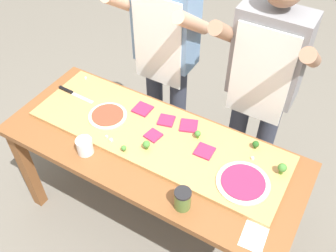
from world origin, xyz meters
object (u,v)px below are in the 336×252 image
object	(u,v)px
pizza_slice_center	(189,126)
sauce_jar	(183,199)
broccoli_floret_center_right	(124,148)
broccoli_floret_front_left	(256,144)
cheese_crumble_c	(111,140)
cheese_crumble_d	(107,137)
cheese_crumble_a	(86,78)
pizza_slice_near_right	(204,151)
pizza_slice_far_right	(166,120)
prep_table	(152,158)
flour_cup	(85,147)
broccoli_floret_front_mid	(282,168)
cook_right	(263,81)
chefs_knife	(71,92)
pizza_slice_far_left	(143,109)
recipe_note	(254,237)
pizza_whole_tomato_red	(108,116)
broccoli_floret_back_mid	(147,145)
broccoli_floret_back_right	(198,134)
pizza_whole_beet_magenta	(243,182)
cheese_crumble_b	(253,158)
pizza_slice_near_left	(153,135)
cook_left	(165,48)

from	to	relation	value
pizza_slice_center	sauce_jar	xyz separation A→B (m)	(0.22, -0.48, 0.03)
pizza_slice_center	broccoli_floret_center_right	xyz separation A→B (m)	(-0.22, -0.35, 0.02)
broccoli_floret_front_left	cheese_crumble_c	world-z (taller)	broccoli_floret_front_left
broccoli_floret_center_right	cheese_crumble_d	xyz separation A→B (m)	(-0.14, 0.03, -0.02)
broccoli_floret_center_right	sauce_jar	distance (m)	0.46
cheese_crumble_a	cheese_crumble_c	world-z (taller)	cheese_crumble_c
pizza_slice_near_right	pizza_slice_far_right	world-z (taller)	same
prep_table	flour_cup	world-z (taller)	flour_cup
broccoli_floret_front_mid	cheese_crumble_c	distance (m)	0.94
broccoli_floret_center_right	cook_right	xyz separation A→B (m)	(0.50, 0.74, 0.16)
chefs_knife	cheese_crumble_c	distance (m)	0.52
pizza_slice_far_left	recipe_note	size ratio (longest dim) A/B	0.72
broccoli_floret_center_right	cheese_crumble_a	world-z (taller)	broccoli_floret_center_right
pizza_whole_tomato_red	pizza_slice_far_right	world-z (taller)	pizza_whole_tomato_red
cheese_crumble_a	cheese_crumble_c	xyz separation A→B (m)	(0.49, -0.37, 0.00)
pizza_whole_tomato_red	cheese_crumble_a	xyz separation A→B (m)	(-0.35, 0.22, -0.00)
broccoli_floret_front_mid	sauce_jar	distance (m)	0.55
broccoli_floret_front_mid	broccoli_floret_front_left	xyz separation A→B (m)	(-0.18, 0.10, -0.01)
pizza_slice_far_left	recipe_note	xyz separation A→B (m)	(0.90, -0.45, -0.03)
pizza_slice_far_left	broccoli_floret_front_left	xyz separation A→B (m)	(0.71, 0.06, 0.02)
pizza_slice_near_right	broccoli_floret_back_mid	xyz separation A→B (m)	(-0.29, -0.14, 0.03)
broccoli_floret_back_right	cook_right	world-z (taller)	cook_right
sauce_jar	pizza_whole_beet_magenta	bearing A→B (deg)	51.18
broccoli_floret_back_right	cheese_crumble_b	distance (m)	0.33
pizza_slice_far_right	broccoli_floret_back_mid	size ratio (longest dim) A/B	1.67
pizza_slice_near_left	broccoli_floret_front_left	size ratio (longest dim) A/B	1.72
pizza_slice_center	broccoli_floret_front_left	size ratio (longest dim) A/B	2.10
cheese_crumble_c	cook_left	size ratio (longest dim) A/B	0.01
pizza_slice_far_left	cheese_crumble_c	distance (m)	0.31
pizza_slice_center	broccoli_floret_front_mid	world-z (taller)	broccoli_floret_front_mid
flour_cup	cheese_crumble_b	bearing A→B (deg)	25.66
broccoli_floret_back_right	flour_cup	distance (m)	0.63
pizza_slice_near_right	flour_cup	xyz separation A→B (m)	(-0.58, -0.31, 0.01)
pizza_whole_tomato_red	cheese_crumble_a	world-z (taller)	pizza_whole_tomato_red
broccoli_floret_front_left	cheese_crumble_c	distance (m)	0.81
recipe_note	cook_left	xyz separation A→B (m)	(-0.98, 0.86, 0.20)
pizza_slice_near_right	broccoli_floret_front_left	distance (m)	0.29
pizza_slice_far_left	cheese_crumble_d	bearing A→B (deg)	-99.63
sauce_jar	flour_cup	bearing A→B (deg)	176.67
pizza_slice_near_left	broccoli_floret_front_mid	distance (m)	0.73
prep_table	chefs_knife	world-z (taller)	chefs_knife
prep_table	cheese_crumble_b	xyz separation A→B (m)	(0.54, 0.17, 0.14)
pizza_slice_far_right	recipe_note	xyz separation A→B (m)	(0.72, -0.43, -0.03)
broccoli_floret_back_mid	flour_cup	bearing A→B (deg)	-149.34
pizza_slice_far_right	sauce_jar	xyz separation A→B (m)	(0.36, -0.45, 0.03)
pizza_slice_near_left	cheese_crumble_c	world-z (taller)	cheese_crumble_c
pizza_whole_beet_magenta	pizza_slice_far_right	world-z (taller)	pizza_whole_beet_magenta
sauce_jar	recipe_note	bearing A→B (deg)	3.26
sauce_jar	pizza_slice_near_right	bearing A→B (deg)	98.76
broccoli_floret_back_right	cheese_crumble_d	distance (m)	0.52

